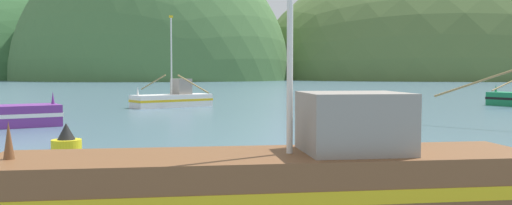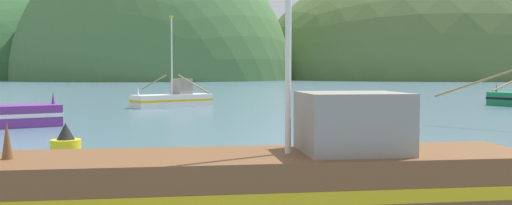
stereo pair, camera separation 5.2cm
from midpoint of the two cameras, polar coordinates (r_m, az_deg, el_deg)
The scene contains 6 objects.
hill_far_right at distance 282.30m, azimuth -24.06°, elevation 2.37°, with size 209.44×167.56×88.85m, color #2D562D.
hill_far_center at distance 232.21m, azimuth 19.85°, elevation 2.33°, with size 160.44×128.35×98.75m, color #516B38.
hill_mid_left at distance 194.55m, azimuth -10.74°, elevation 2.32°, with size 96.16×76.93×98.21m, color #47703D.
fishing_boat_white at distance 46.85m, azimuth -8.68°, elevation 0.41°, with size 7.28×8.98×7.71m.
fishing_boat_brown at distance 10.75m, azimuth 2.05°, elevation -8.36°, with size 10.75×4.03×7.72m.
channel_buoy at distance 17.47m, azimuth -19.22°, elevation -4.87°, with size 0.89×0.89×1.47m.
Camera 1 is at (-1.25, -1.83, 3.02)m, focal length 38.38 mm.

